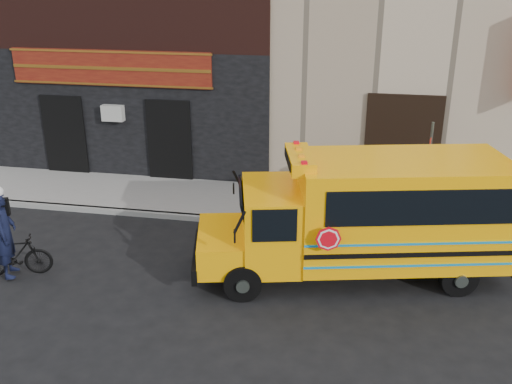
{
  "coord_description": "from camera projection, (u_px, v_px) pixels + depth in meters",
  "views": [
    {
      "loc": [
        2.72,
        -11.32,
        6.53
      ],
      "look_at": [
        0.26,
        1.85,
        1.26
      ],
      "focal_mm": 40.0,
      "sensor_mm": 36.0,
      "label": 1
    }
  ],
  "objects": [
    {
      "name": "cyclist",
      "position": [
        5.0,
        236.0,
        12.6
      ],
      "size": [
        0.73,
        0.87,
        2.03
      ],
      "primitive_type": "imported",
      "rotation": [
        0.0,
        0.0,
        1.96
      ],
      "color": "black",
      "rests_on": "ground"
    },
    {
      "name": "ground",
      "position": [
        230.0,
        270.0,
        13.21
      ],
      "size": [
        120.0,
        120.0,
        0.0
      ],
      "primitive_type": "plane",
      "color": "black",
      "rests_on": "ground"
    },
    {
      "name": "bicycle",
      "position": [
        15.0,
        256.0,
        12.85
      ],
      "size": [
        1.68,
        0.95,
        0.97
      ],
      "primitive_type": "imported",
      "rotation": [
        0.0,
        0.0,
        1.89
      ],
      "color": "black",
      "rests_on": "ground"
    },
    {
      "name": "curb",
      "position": [
        252.0,
        222.0,
        15.56
      ],
      "size": [
        40.0,
        0.2,
        0.15
      ],
      "primitive_type": "cube",
      "color": "gray",
      "rests_on": "ground"
    },
    {
      "name": "sign_pole",
      "position": [
        427.0,
        175.0,
        14.31
      ],
      "size": [
        0.09,
        0.26,
        3.05
      ],
      "color": "#475049",
      "rests_on": "ground"
    },
    {
      "name": "sidewalk",
      "position": [
        261.0,
        201.0,
        16.94
      ],
      "size": [
        40.0,
        3.0,
        0.15
      ],
      "primitive_type": "cube",
      "color": "gray",
      "rests_on": "ground"
    },
    {
      "name": "school_bus",
      "position": [
        370.0,
        214.0,
        12.51
      ],
      "size": [
        7.2,
        3.64,
        2.92
      ],
      "color": "black",
      "rests_on": "ground"
    }
  ]
}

